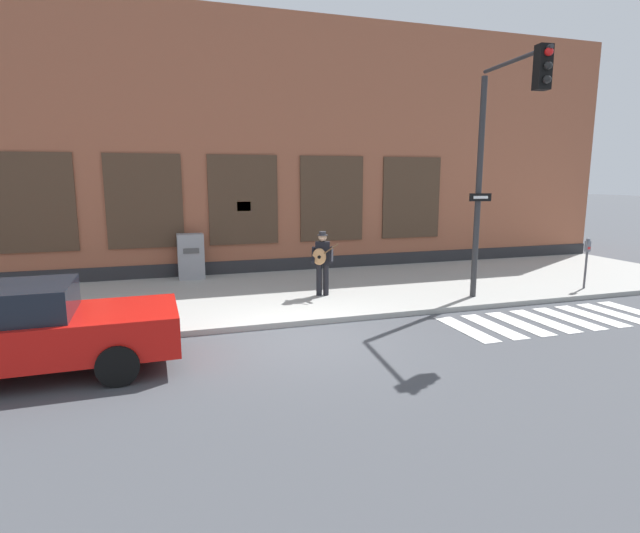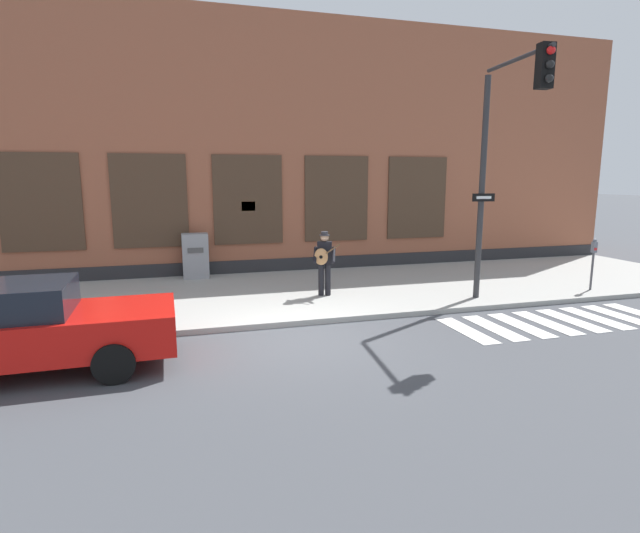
# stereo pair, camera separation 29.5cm
# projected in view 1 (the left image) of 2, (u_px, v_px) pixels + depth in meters

# --- Properties ---
(ground_plane) EXTENTS (160.00, 160.00, 0.00)m
(ground_plane) POSITION_uv_depth(u_px,v_px,m) (301.00, 339.00, 10.06)
(ground_plane) COLOR #424449
(sidewalk) EXTENTS (28.00, 5.96, 0.13)m
(sidewalk) POSITION_uv_depth(u_px,v_px,m) (263.00, 295.00, 13.65)
(sidewalk) COLOR #9E9E99
(sidewalk) RESTS_ON ground
(building_backdrop) EXTENTS (28.00, 4.06, 8.36)m
(building_backdrop) POSITION_uv_depth(u_px,v_px,m) (233.00, 150.00, 17.59)
(building_backdrop) COLOR #99563D
(building_backdrop) RESTS_ON ground
(crosswalk) EXTENTS (5.20, 1.90, 0.01)m
(crosswalk) POSITION_uv_depth(u_px,v_px,m) (556.00, 320.00, 11.43)
(crosswalk) COLOR silver
(crosswalk) RESTS_ON ground
(red_car) EXTENTS (4.63, 2.04, 1.53)m
(red_car) POSITION_uv_depth(u_px,v_px,m) (27.00, 331.00, 8.09)
(red_car) COLOR red
(red_car) RESTS_ON ground
(busker) EXTENTS (0.72, 0.67, 1.71)m
(busker) POSITION_uv_depth(u_px,v_px,m) (322.00, 260.00, 13.10)
(busker) COLOR black
(busker) RESTS_ON sidewalk
(traffic_light) EXTENTS (0.66, 2.55, 5.73)m
(traffic_light) POSITION_uv_depth(u_px,v_px,m) (501.00, 143.00, 11.63)
(traffic_light) COLOR #2D2D30
(traffic_light) RESTS_ON sidewalk
(parking_meter) EXTENTS (0.13, 0.11, 1.44)m
(parking_meter) POSITION_uv_depth(u_px,v_px,m) (587.00, 255.00, 13.98)
(parking_meter) COLOR #47474C
(parking_meter) RESTS_ON sidewalk
(utility_box) EXTENTS (0.79, 0.54, 1.39)m
(utility_box) POSITION_uv_depth(u_px,v_px,m) (191.00, 256.00, 15.36)
(utility_box) COLOR gray
(utility_box) RESTS_ON sidewalk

